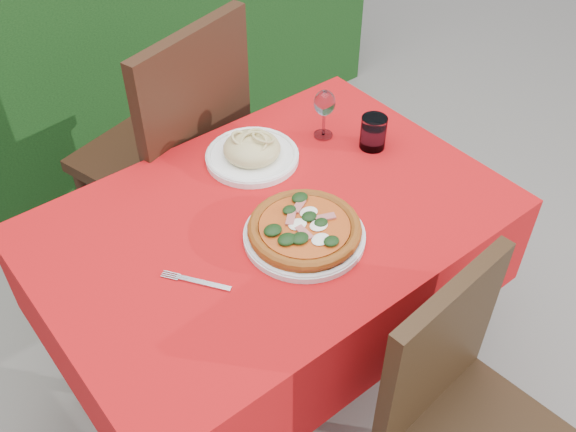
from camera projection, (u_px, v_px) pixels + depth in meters
ground at (275, 371)px, 2.25m from camera, size 60.00×60.00×0.00m
dining_table at (272, 253)px, 1.85m from camera, size 1.26×0.86×0.75m
chair_near at (463, 412)px, 1.57m from camera, size 0.44×0.44×0.90m
chair_far at (176, 145)px, 2.21m from camera, size 0.60×0.60×1.07m
pizza_plate at (304, 231)px, 1.66m from camera, size 0.36×0.36×0.06m
pasta_plate at (252, 152)px, 1.91m from camera, size 0.28×0.28×0.08m
water_glass at (373, 134)px, 1.94m from camera, size 0.08×0.08×0.10m
wine_glass at (325, 105)px, 1.94m from camera, size 0.07×0.07×0.16m
fork at (203, 283)px, 1.56m from camera, size 0.13×0.17×0.01m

